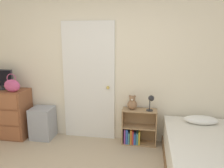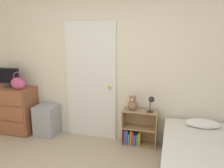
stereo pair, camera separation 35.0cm
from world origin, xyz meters
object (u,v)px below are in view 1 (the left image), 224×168
Objects in this scene: tv at (1,79)px; teddy_bear at (132,103)px; storage_bin at (43,123)px; handbag at (12,85)px; desk_lamp at (151,100)px; dresser at (6,113)px; bookshelf at (136,130)px; bed at (211,161)px.

teddy_bear is (2.33, 0.07, -0.35)m from tv.
handbag is at bearing -161.06° from storage_bin.
handbag is 0.56× the size of storage_bin.
tv is 2.65m from desk_lamp.
dresser is at bearing -177.58° from teddy_bear.
bookshelf reaches higher than bed.
bed is at bearing -10.69° from handbag.
dresser is at bearing -177.52° from bookshelf.
handbag is at bearing -25.24° from tv.
teddy_bear is (-0.08, -0.01, 0.47)m from bookshelf.
handbag is 3.25m from bed.
storage_bin is 2.12× the size of desk_lamp.
bookshelf is at bearing 141.08° from bed.
storage_bin is 1.68m from bookshelf.
tv is 0.34m from handbag.
storage_bin is (0.74, 0.01, -0.79)m from tv.
desk_lamp is (2.60, 0.06, 0.36)m from dresser.
storage_bin is at bearing 2.97° from dresser.
tv is at bearing -179.60° from storage_bin.
tv reaches higher than storage_bin.
bed is at bearing -12.08° from tv.
dresser reaches higher than storage_bin.
dresser is at bearing 156.64° from handbag.
bookshelf is at bearing 1.71° from tv.
desk_lamp is (2.64, 0.03, -0.27)m from tv.
dresser is 0.63m from tv.
desk_lamp reaches higher than storage_bin.
dresser reaches higher than bed.
bookshelf is (2.37, 0.10, -0.20)m from dresser.
tv reaches higher than bookshelf.
teddy_bear is at bearing 2.42° from dresser.
handbag reaches higher than desk_lamp.
dresser is 2.78× the size of handbag.
teddy_bear reaches higher than bed.
teddy_bear is at bearing 2.18° from storage_bin.
tv is at bearing -179.35° from desk_lamp.
dresser is 3.31× the size of desk_lamp.
teddy_bear is at bearing -175.70° from bookshelf.
handbag reaches higher than bookshelf.
dresser is 0.62m from handbag.
teddy_bear is 0.92× the size of desk_lamp.
teddy_bear reaches higher than storage_bin.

